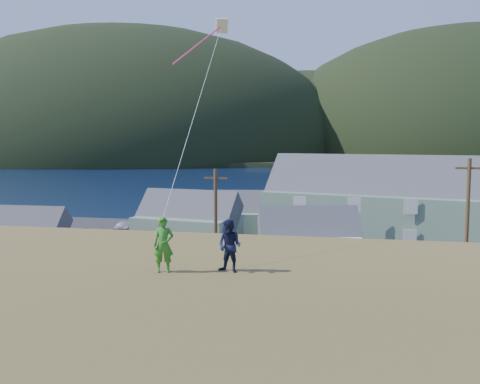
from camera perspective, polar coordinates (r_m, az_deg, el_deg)
name	(u,v)px	position (r m, az deg, el deg)	size (l,w,h in m)	color
ground	(231,309)	(35.31, -0.94, -12.37)	(900.00, 900.00, 0.00)	#0A1638
grass_strip	(224,318)	(33.44, -1.71, -13.32)	(110.00, 8.00, 0.10)	#4C3D19
waterfront_lot	(270,253)	(51.47, 3.20, -6.57)	(72.00, 36.00, 0.12)	#28282B
wharf	(251,215)	(74.72, 1.23, -2.44)	(26.00, 14.00, 0.90)	gray
far_shore	(339,155)	(362.99, 10.48, 3.93)	(900.00, 320.00, 2.00)	black
far_hills	(401,156)	(313.56, 16.82, 3.72)	(760.00, 265.00, 143.00)	black
lodge	(427,207)	(55.32, 19.29, -1.51)	(33.34, 16.58, 11.31)	slate
shed_teal	(22,237)	(51.57, -22.21, -4.46)	(7.77, 5.53, 6.01)	#317363
shed_palegreen_near	(188,224)	(52.65, -5.61, -3.38)	(10.73, 7.68, 7.19)	slate
shed_white	(309,242)	(44.26, 7.40, -5.36)	(9.25, 7.20, 6.55)	white
shed_palegreen_far	(257,216)	(59.31, 1.79, -2.59)	(10.23, 6.81, 6.39)	gray
utility_poles	(213,232)	(35.96, -2.93, -4.32)	(33.70, 0.24, 9.66)	#47331E
parked_cars	(185,233)	(58.35, -5.90, -4.36)	(23.95, 11.67, 1.55)	maroon
kite_flyer_green	(163,245)	(15.09, -8.17, -5.59)	(0.57, 0.37, 1.55)	#2E8123
kite_flyer_navy	(230,246)	(14.97, -1.11, -5.77)	(0.72, 0.56, 1.47)	#131936
kite_rig	(218,31)	(21.76, -2.41, 16.82)	(0.91, 3.83, 9.71)	beige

